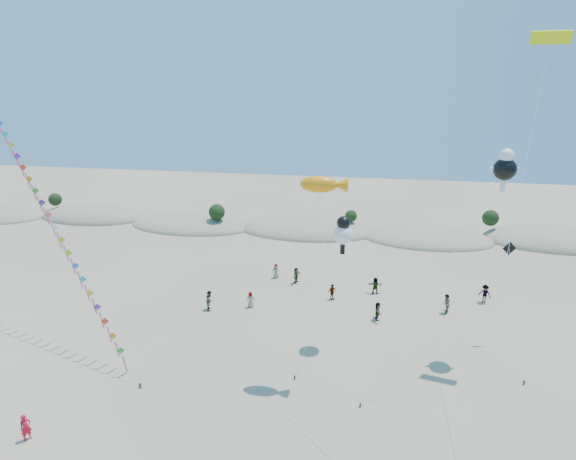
{
  "coord_description": "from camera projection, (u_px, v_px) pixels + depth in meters",
  "views": [
    {
      "loc": [
        7.85,
        -16.62,
        20.85
      ],
      "look_at": [
        2.72,
        14.0,
        10.44
      ],
      "focal_mm": 30.0,
      "sensor_mm": 36.0,
      "label": 1
    }
  ],
  "objects": [
    {
      "name": "dark_kite",
      "position": [
        512.0,
        275.0,
        36.26
      ],
      "size": [
        1.08,
        6.56,
        8.3
      ],
      "color": "#3F2D1E",
      "rests_on": "ground"
    },
    {
      "name": "dune_ridge",
      "position": [
        314.0,
        230.0,
        65.4
      ],
      "size": [
        145.3,
        11.49,
        5.57
      ],
      "color": "gray",
      "rests_on": "ground"
    },
    {
      "name": "parafoil_kite",
      "position": [
        550.0,
        44.0,
        30.92
      ],
      "size": [
        6.8,
        15.26,
        23.24
      ],
      "color": "#3F2D1E",
      "rests_on": "ground"
    },
    {
      "name": "flyer_foreground",
      "position": [
        26.0,
        427.0,
        28.25
      ],
      "size": [
        0.66,
        0.74,
        1.7
      ],
      "primitive_type": "imported",
      "rotation": [
        0.0,
        0.0,
        1.05
      ],
      "color": "red",
      "rests_on": "ground"
    },
    {
      "name": "cartoon_kite_low",
      "position": [
        343.0,
        232.0,
        36.15
      ],
      "size": [
        3.57,
        6.67,
        10.46
      ],
      "color": "#3F2D1E",
      "rests_on": "ground"
    },
    {
      "name": "beachgoers",
      "position": [
        351.0,
        293.0,
        45.31
      ],
      "size": [
        26.06,
        8.66,
        1.83
      ],
      "color": "slate",
      "rests_on": "ground"
    },
    {
      "name": "cartoon_kite_high",
      "position": [
        505.0,
        167.0,
        33.48
      ],
      "size": [
        10.18,
        9.65,
        15.68
      ],
      "color": "#3F2D1E",
      "rests_on": "ground"
    },
    {
      "name": "fish_kite",
      "position": [
        324.0,
        185.0,
        30.94
      ],
      "size": [
        3.81,
        9.93,
        14.35
      ],
      "color": "#3F2D1E",
      "rests_on": "ground"
    },
    {
      "name": "kite_train",
      "position": [
        37.0,
        194.0,
        38.32
      ],
      "size": [
        21.47,
        14.26,
        21.94
      ],
      "color": "#3F2D1E",
      "rests_on": "ground"
    }
  ]
}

